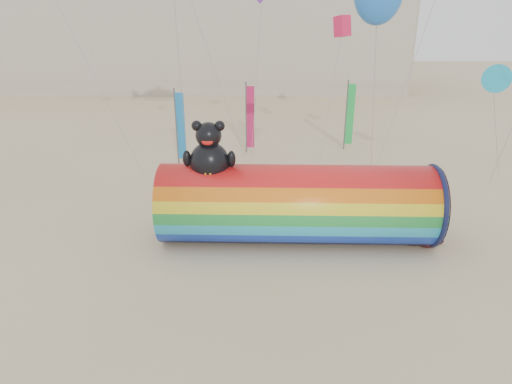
{
  "coord_description": "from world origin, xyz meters",
  "views": [
    {
      "loc": [
        0.98,
        -17.35,
        10.0
      ],
      "look_at": [
        0.5,
        1.5,
        2.4
      ],
      "focal_mm": 32.0,
      "sensor_mm": 36.0,
      "label": 1
    }
  ],
  "objects_px": {
    "fabric_bundle": "(414,240)",
    "hotel_building": "(168,6)",
    "kite_handler": "(401,213)",
    "windsock_assembly": "(297,202)"
  },
  "relations": [
    {
      "from": "fabric_bundle",
      "to": "kite_handler",
      "type": "bearing_deg",
      "value": 98.69
    },
    {
      "from": "kite_handler",
      "to": "fabric_bundle",
      "type": "height_order",
      "value": "kite_handler"
    },
    {
      "from": "hotel_building",
      "to": "windsock_assembly",
      "type": "height_order",
      "value": "hotel_building"
    },
    {
      "from": "hotel_building",
      "to": "fabric_bundle",
      "type": "bearing_deg",
      "value": -66.11
    },
    {
      "from": "hotel_building",
      "to": "windsock_assembly",
      "type": "distance_m",
      "value": 47.37
    },
    {
      "from": "fabric_bundle",
      "to": "windsock_assembly",
      "type": "bearing_deg",
      "value": 177.5
    },
    {
      "from": "windsock_assembly",
      "to": "kite_handler",
      "type": "bearing_deg",
      "value": 14.32
    },
    {
      "from": "fabric_bundle",
      "to": "hotel_building",
      "type": "bearing_deg",
      "value": 113.89
    },
    {
      "from": "hotel_building",
      "to": "fabric_bundle",
      "type": "height_order",
      "value": "hotel_building"
    },
    {
      "from": "windsock_assembly",
      "to": "kite_handler",
      "type": "xyz_separation_m",
      "value": [
        5.18,
        1.32,
        -1.1
      ]
    }
  ]
}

